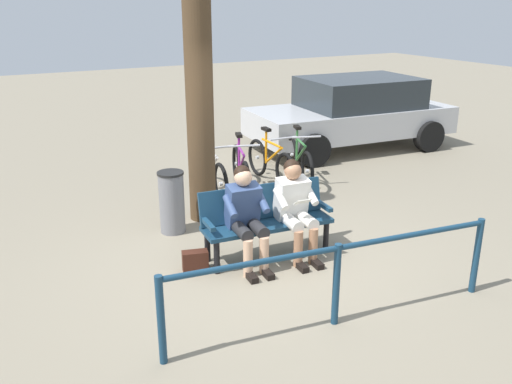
{
  "coord_description": "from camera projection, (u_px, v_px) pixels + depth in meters",
  "views": [
    {
      "loc": [
        2.97,
        5.14,
        3.01
      ],
      "look_at": [
        -0.11,
        -0.49,
        0.75
      ],
      "focal_mm": 38.68,
      "sensor_mm": 36.0,
      "label": 1
    }
  ],
  "objects": [
    {
      "name": "litter_bin",
      "position": [
        172.0,
        202.0,
        7.4
      ],
      "size": [
        0.35,
        0.35,
        0.85
      ],
      "color": "slate",
      "rests_on": "ground"
    },
    {
      "name": "tree_trunk",
      "position": [
        200.0,
        114.0,
        7.51
      ],
      "size": [
        0.38,
        0.38,
        3.03
      ],
      "primitive_type": "cylinder",
      "color": "#4C3823",
      "rests_on": "ground"
    },
    {
      "name": "bicycle_green",
      "position": [
        211.0,
        173.0,
        8.86
      ],
      "size": [
        0.48,
        1.68,
        0.94
      ],
      "rotation": [
        0.0,
        0.0,
        1.45
      ],
      "color": "black",
      "rests_on": "ground"
    },
    {
      "name": "parked_car",
      "position": [
        353.0,
        112.0,
        11.51
      ],
      "size": [
        4.33,
        2.29,
        1.47
      ],
      "rotation": [
        0.0,
        0.0,
        -0.08
      ],
      "color": "silver",
      "rests_on": "ground"
    },
    {
      "name": "bicycle_red",
      "position": [
        271.0,
        163.0,
        9.39
      ],
      "size": [
        0.48,
        1.68,
        0.94
      ],
      "rotation": [
        0.0,
        0.0,
        1.54
      ],
      "color": "black",
      "rests_on": "ground"
    },
    {
      "name": "bicycle_blue",
      "position": [
        241.0,
        171.0,
        8.98
      ],
      "size": [
        0.66,
        1.61,
        0.94
      ],
      "rotation": [
        0.0,
        0.0,
        1.25
      ],
      "color": "black",
      "rests_on": "ground"
    },
    {
      "name": "bicycle_black",
      "position": [
        299.0,
        161.0,
        9.52
      ],
      "size": [
        0.64,
        1.62,
        0.94
      ],
      "rotation": [
        0.0,
        0.0,
        1.26
      ],
      "color": "black",
      "rests_on": "ground"
    },
    {
      "name": "bench",
      "position": [
        265.0,
        216.0,
        6.71
      ],
      "size": [
        1.64,
        0.63,
        0.87
      ],
      "rotation": [
        0.0,
        0.0,
        -0.1
      ],
      "color": "navy",
      "rests_on": "ground"
    },
    {
      "name": "person_companion",
      "position": [
        246.0,
        212.0,
        6.4
      ],
      "size": [
        0.52,
        0.79,
        1.2
      ],
      "rotation": [
        0.0,
        0.0,
        -0.1
      ],
      "color": "#334772",
      "rests_on": "ground"
    },
    {
      "name": "person_reading",
      "position": [
        295.0,
        205.0,
        6.64
      ],
      "size": [
        0.52,
        0.79,
        1.2
      ],
      "rotation": [
        0.0,
        0.0,
        -0.1
      ],
      "color": "white",
      "rests_on": "ground"
    },
    {
      "name": "ground_plane",
      "position": [
        268.0,
        264.0,
        6.6
      ],
      "size": [
        40.0,
        40.0,
        0.0
      ],
      "primitive_type": "plane",
      "color": "gray"
    },
    {
      "name": "handbag",
      "position": [
        195.0,
        261.0,
        6.43
      ],
      "size": [
        0.33,
        0.21,
        0.24
      ],
      "primitive_type": "cube",
      "rotation": [
        0.0,
        0.0,
        -0.27
      ],
      "color": "#3F1E14",
      "rests_on": "ground"
    },
    {
      "name": "railing_fence",
      "position": [
        337.0,
        268.0,
        5.21
      ],
      "size": [
        3.43,
        0.49,
        0.85
      ],
      "rotation": [
        0.0,
        0.0,
        -0.13
      ],
      "color": "navy",
      "rests_on": "ground"
    }
  ]
}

